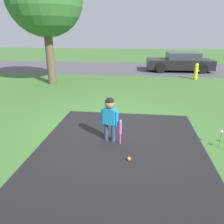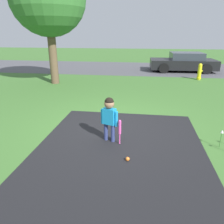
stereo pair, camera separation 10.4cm
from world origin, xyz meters
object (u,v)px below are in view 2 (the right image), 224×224
Objects in this scene: parked_car at (183,62)px; sports_ball at (128,159)px; fire_hydrant at (200,72)px; baseball_bat at (120,129)px; child at (109,113)px.

sports_ball is at bearing 74.81° from parked_car.
fire_hydrant is 0.21× the size of parked_car.
parked_car is at bearing 98.48° from fire_hydrant.
parked_car is at bearing 76.40° from sports_ball.
baseball_bat is at bearing 72.81° from parked_car.
child is 0.25× the size of parked_car.
sports_ball is (0.22, -0.64, -0.32)m from baseball_bat.
fire_hydrant is (2.99, 8.04, 0.36)m from sports_ball.
fire_hydrant is 2.71m from parked_car.
sports_ball is (0.46, -0.75, -0.60)m from child.
child reaches higher than sports_ball.
sports_ball is 0.09× the size of fire_hydrant.
child is 1.07m from sports_ball.
parked_car reaches higher than fire_hydrant.
parked_car reaches higher than baseball_bat.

